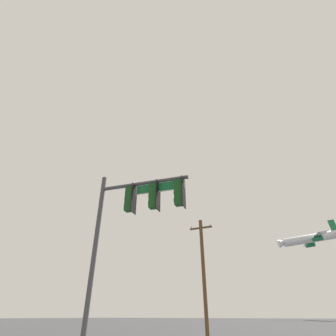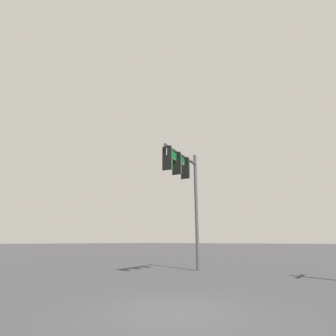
# 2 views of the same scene
# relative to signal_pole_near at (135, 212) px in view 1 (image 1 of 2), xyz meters

# --- Properties ---
(signal_pole_near) EXTENTS (4.07, 1.23, 7.08)m
(signal_pole_near) POSITION_rel_signal_pole_near_xyz_m (0.00, 0.00, 0.00)
(signal_pole_near) COLOR #47474C
(signal_pole_near) RESTS_ON ground_plane
(utility_pole) EXTENTS (1.82, 0.30, 8.01)m
(utility_pole) POSITION_rel_signal_pole_near_xyz_m (-1.59, 10.37, -1.04)
(utility_pole) COLOR brown
(utility_pole) RESTS_ON ground_plane
(airplane) EXTENTS (27.46, 25.05, 11.39)m
(airplane) POSITION_rel_signal_pole_near_xyz_m (0.91, 122.57, 25.65)
(airplane) COLOR silver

